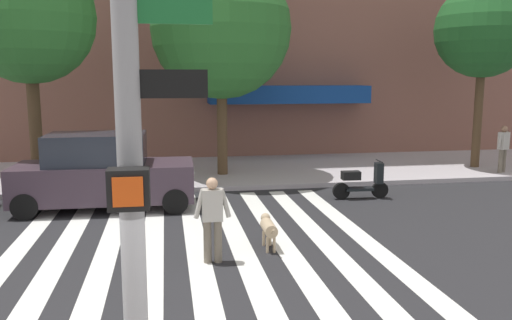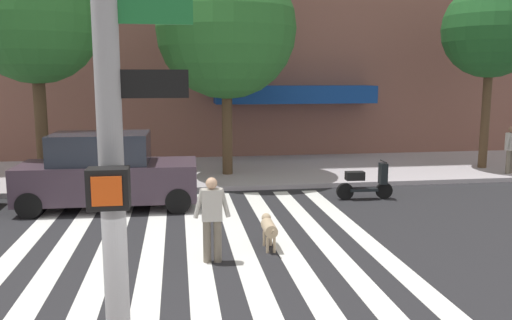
{
  "view_description": "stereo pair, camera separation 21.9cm",
  "coord_description": "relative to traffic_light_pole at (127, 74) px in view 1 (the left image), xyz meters",
  "views": [
    {
      "loc": [
        -0.08,
        -4.22,
        3.51
      ],
      "look_at": [
        1.62,
        5.66,
        1.89
      ],
      "focal_mm": 36.86,
      "sensor_mm": 36.0,
      "label": 1
    },
    {
      "loc": [
        0.13,
        -4.26,
        3.51
      ],
      "look_at": [
        1.62,
        5.66,
        1.89
      ],
      "focal_mm": 36.86,
      "sensor_mm": 36.0,
      "label": 2
    }
  ],
  "objects": [
    {
      "name": "street_tree_further",
      "position": [
        11.55,
        13.88,
        1.58
      ],
      "size": [
        3.43,
        3.43,
        6.7
      ],
      "color": "#4C3823",
      "rests_on": "sidewalk_far"
    },
    {
      "name": "pedestrian_bystander",
      "position": [
        11.81,
        12.66,
        -2.44
      ],
      "size": [
        0.67,
        0.39,
        1.64
      ],
      "color": "#6B6051",
      "rests_on": "sidewalk_far"
    },
    {
      "name": "sidewalk_far",
      "position": [
        0.34,
        14.94,
        -3.45
      ],
      "size": [
        80.0,
        6.0,
        0.15
      ],
      "primitive_type": "cube",
      "color": "#A69FA3",
      "rests_on": "ground_plane"
    },
    {
      "name": "dog_on_leash",
      "position": [
        2.26,
        6.45,
        -3.08
      ],
      "size": [
        0.27,
        1.04,
        0.65
      ],
      "color": "tan",
      "rests_on": "ground_plane"
    },
    {
      "name": "parked_scooter",
      "position": [
        5.72,
        10.31,
        -3.04
      ],
      "size": [
        1.63,
        0.5,
        1.11
      ],
      "color": "black",
      "rests_on": "ground_plane"
    },
    {
      "name": "parked_car_behind_first",
      "position": [
        -1.42,
        10.4,
        -2.56
      ],
      "size": [
        4.66,
        2.02,
        2.01
      ],
      "color": "#3C2E3A",
      "rests_on": "ground_plane"
    },
    {
      "name": "pedestrian_dog_walker",
      "position": [
        1.07,
        5.82,
        -2.59
      ],
      "size": [
        0.7,
        0.25,
        1.64
      ],
      "color": "#6B6051",
      "rests_on": "ground_plane"
    },
    {
      "name": "crosswalk_stripes",
      "position": [
        0.81,
        6.22,
        -3.52
      ],
      "size": [
        7.65,
        10.83,
        0.01
      ],
      "color": "silver",
      "rests_on": "ground_plane"
    },
    {
      "name": "street_tree_nearest",
      "position": [
        -3.61,
        12.88,
        1.64
      ],
      "size": [
        3.88,
        3.88,
        6.98
      ],
      "color": "#4C3823",
      "rests_on": "sidewalk_far"
    },
    {
      "name": "traffic_light_pole",
      "position": [
        0.0,
        0.0,
        0.0
      ],
      "size": [
        0.74,
        0.46,
        5.8
      ],
      "color": "gray",
      "rests_on": "sidewalk_near"
    },
    {
      "name": "street_tree_middle",
      "position": [
        2.14,
        14.04,
        1.51
      ],
      "size": [
        4.65,
        4.65,
        7.22
      ],
      "color": "#4C3823",
      "rests_on": "sidewalk_far"
    },
    {
      "name": "ground_plane",
      "position": [
        0.34,
        6.22,
        -3.52
      ],
      "size": [
        160.0,
        160.0,
        0.0
      ],
      "primitive_type": "plane",
      "color": "#232326"
    }
  ]
}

